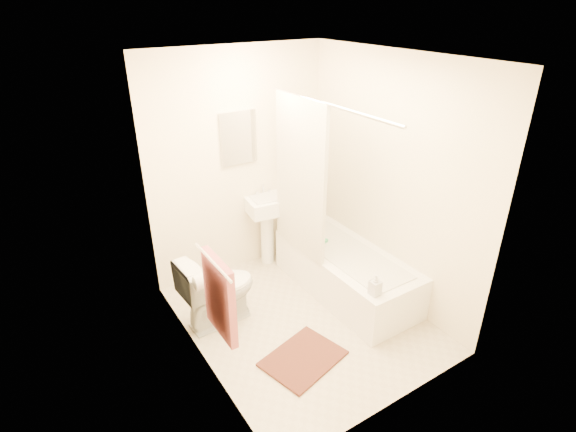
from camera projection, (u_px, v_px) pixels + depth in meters
floor at (302, 318)px, 4.33m from camera, size 2.40×2.40×0.00m
ceiling at (307, 57)px, 3.27m from camera, size 2.40×2.40×0.00m
wall_back at (239, 165)px, 4.70m from camera, size 2.00×0.02×2.40m
wall_left at (193, 237)px, 3.31m from camera, size 0.02×2.40×2.40m
wall_right at (390, 182)px, 4.29m from camera, size 0.02×2.40×2.40m
mirror at (239, 138)px, 4.56m from camera, size 0.40×0.03×0.55m
curtain_rod at (329, 104)px, 3.67m from camera, size 0.03×1.70×0.03m
shower_curtain at (300, 178)px, 4.31m from camera, size 0.04×0.80×1.55m
towel_bar at (213, 262)px, 3.19m from camera, size 0.02×0.60×0.02m
towel at (220, 297)px, 3.35m from camera, size 0.06×0.45×0.66m
toilet_paper at (201, 282)px, 3.66m from camera, size 0.11×0.12×0.12m
toilet at (218, 290)px, 4.16m from camera, size 0.74×0.44×0.70m
sink at (268, 228)px, 5.05m from camera, size 0.50×0.42×0.90m
bathtub at (346, 272)px, 4.65m from camera, size 0.71×1.62×0.45m
bath_mat at (303, 358)px, 3.84m from camera, size 0.76×0.64×0.02m
soap_bottle at (375, 285)px, 3.88m from camera, size 0.09×0.09×0.20m
scrub_brush at (318, 239)px, 4.77m from camera, size 0.13×0.22×0.04m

